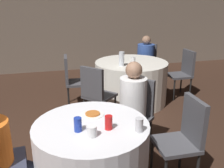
{
  "coord_description": "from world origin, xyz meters",
  "views": [
    {
      "loc": [
        -0.14,
        -2.0,
        1.8
      ],
      "look_at": [
        0.57,
        0.7,
        0.85
      ],
      "focal_mm": 40.0,
      "sensor_mm": 36.0,
      "label": 1
    }
  ],
  "objects_px": {
    "chair_near_east": "(185,134)",
    "person_white_shirt": "(130,111)",
    "chair_near_northeast": "(136,109)",
    "bottle_far": "(122,59)",
    "pizza_plate_near": "(93,114)",
    "soda_can_blue": "(78,125)",
    "soda_can_red": "(109,123)",
    "soda_can_silver": "(139,125)",
    "table_near": "(92,160)",
    "table_far": "(131,82)",
    "chair_far_southwest": "(96,91)",
    "chair_far_west": "(72,77)",
    "person_blue_shirt": "(145,61)",
    "chair_far_northeast": "(147,61)",
    "chair_far_east": "(184,70)"
  },
  "relations": [
    {
      "from": "person_blue_shirt",
      "to": "pizza_plate_near",
      "type": "height_order",
      "value": "person_blue_shirt"
    },
    {
      "from": "person_blue_shirt",
      "to": "soda_can_silver",
      "type": "distance_m",
      "value": 3.32
    },
    {
      "from": "chair_far_west",
      "to": "person_blue_shirt",
      "type": "distance_m",
      "value": 1.72
    },
    {
      "from": "pizza_plate_near",
      "to": "table_near",
      "type": "bearing_deg",
      "value": -104.56
    },
    {
      "from": "soda_can_red",
      "to": "bottle_far",
      "type": "height_order",
      "value": "bottle_far"
    },
    {
      "from": "chair_far_west",
      "to": "soda_can_silver",
      "type": "distance_m",
      "value": 2.45
    },
    {
      "from": "chair_far_west",
      "to": "person_blue_shirt",
      "type": "bearing_deg",
      "value": 115.64
    },
    {
      "from": "table_near",
      "to": "chair_far_east",
      "type": "height_order",
      "value": "chair_far_east"
    },
    {
      "from": "soda_can_red",
      "to": "chair_far_east",
      "type": "bearing_deg",
      "value": 47.88
    },
    {
      "from": "chair_near_east",
      "to": "chair_near_northeast",
      "type": "relative_size",
      "value": 1.0
    },
    {
      "from": "chair_near_northeast",
      "to": "soda_can_red",
      "type": "bearing_deg",
      "value": 100.87
    },
    {
      "from": "chair_far_east",
      "to": "soda_can_silver",
      "type": "height_order",
      "value": "chair_far_east"
    },
    {
      "from": "table_far",
      "to": "bottle_far",
      "type": "xyz_separation_m",
      "value": [
        -0.25,
        -0.22,
        0.5
      ]
    },
    {
      "from": "person_blue_shirt",
      "to": "bottle_far",
      "type": "bearing_deg",
      "value": 86.92
    },
    {
      "from": "pizza_plate_near",
      "to": "soda_can_silver",
      "type": "bearing_deg",
      "value": -52.45
    },
    {
      "from": "soda_can_blue",
      "to": "bottle_far",
      "type": "distance_m",
      "value": 2.21
    },
    {
      "from": "chair_near_east",
      "to": "chair_far_southwest",
      "type": "distance_m",
      "value": 1.56
    },
    {
      "from": "soda_can_silver",
      "to": "soda_can_blue",
      "type": "height_order",
      "value": "same"
    },
    {
      "from": "table_near",
      "to": "soda_can_silver",
      "type": "bearing_deg",
      "value": -31.88
    },
    {
      "from": "chair_near_northeast",
      "to": "chair_far_west",
      "type": "xyz_separation_m",
      "value": [
        -0.62,
        1.53,
        0.0
      ]
    },
    {
      "from": "chair_far_west",
      "to": "pizza_plate_near",
      "type": "relative_size",
      "value": 4.1
    },
    {
      "from": "soda_can_blue",
      "to": "chair_far_southwest",
      "type": "bearing_deg",
      "value": 73.56
    },
    {
      "from": "soda_can_red",
      "to": "bottle_far",
      "type": "bearing_deg",
      "value": 70.28
    },
    {
      "from": "chair_near_northeast",
      "to": "pizza_plate_near",
      "type": "relative_size",
      "value": 4.1
    },
    {
      "from": "table_near",
      "to": "chair_near_east",
      "type": "relative_size",
      "value": 1.15
    },
    {
      "from": "chair_near_east",
      "to": "soda_can_blue",
      "type": "height_order",
      "value": "chair_near_east"
    },
    {
      "from": "table_far",
      "to": "chair_far_northeast",
      "type": "bearing_deg",
      "value": 52.7
    },
    {
      "from": "pizza_plate_near",
      "to": "soda_can_blue",
      "type": "relative_size",
      "value": 1.8
    },
    {
      "from": "table_near",
      "to": "soda_can_silver",
      "type": "xyz_separation_m",
      "value": [
        0.37,
        -0.23,
        0.44
      ]
    },
    {
      "from": "chair_near_northeast",
      "to": "pizza_plate_near",
      "type": "bearing_deg",
      "value": 82.69
    },
    {
      "from": "pizza_plate_near",
      "to": "soda_can_blue",
      "type": "xyz_separation_m",
      "value": [
        -0.17,
        -0.28,
        0.05
      ]
    },
    {
      "from": "chair_near_northeast",
      "to": "bottle_far",
      "type": "distance_m",
      "value": 1.3
    },
    {
      "from": "table_far",
      "to": "bottle_far",
      "type": "bearing_deg",
      "value": -138.62
    },
    {
      "from": "bottle_far",
      "to": "soda_can_red",
      "type": "bearing_deg",
      "value": -109.72
    },
    {
      "from": "table_far",
      "to": "chair_far_west",
      "type": "bearing_deg",
      "value": 176.3
    },
    {
      "from": "person_blue_shirt",
      "to": "soda_can_red",
      "type": "distance_m",
      "value": 3.33
    },
    {
      "from": "chair_near_northeast",
      "to": "chair_far_southwest",
      "type": "bearing_deg",
      "value": -19.42
    },
    {
      "from": "chair_far_southwest",
      "to": "chair_far_west",
      "type": "relative_size",
      "value": 1.0
    },
    {
      "from": "person_blue_shirt",
      "to": "pizza_plate_near",
      "type": "xyz_separation_m",
      "value": [
        -1.6,
        -2.64,
        0.2
      ]
    },
    {
      "from": "chair_near_east",
      "to": "chair_far_west",
      "type": "distance_m",
      "value": 2.38
    },
    {
      "from": "soda_can_red",
      "to": "soda_can_silver",
      "type": "relative_size",
      "value": 1.0
    },
    {
      "from": "bottle_far",
      "to": "chair_near_east",
      "type": "bearing_deg",
      "value": -87.56
    },
    {
      "from": "chair_near_northeast",
      "to": "soda_can_red",
      "type": "distance_m",
      "value": 0.98
    },
    {
      "from": "chair_near_northeast",
      "to": "chair_far_west",
      "type": "relative_size",
      "value": 1.0
    },
    {
      "from": "pizza_plate_near",
      "to": "soda_can_red",
      "type": "xyz_separation_m",
      "value": [
        0.08,
        -0.31,
        0.05
      ]
    },
    {
      "from": "chair_far_east",
      "to": "pizza_plate_near",
      "type": "xyz_separation_m",
      "value": [
        -2.11,
        -1.94,
        0.22
      ]
    },
    {
      "from": "table_near",
      "to": "person_blue_shirt",
      "type": "relative_size",
      "value": 0.95
    },
    {
      "from": "soda_can_silver",
      "to": "bottle_far",
      "type": "xyz_separation_m",
      "value": [
        0.49,
        2.12,
        0.06
      ]
    },
    {
      "from": "chair_near_east",
      "to": "bottle_far",
      "type": "height_order",
      "value": "bottle_far"
    },
    {
      "from": "chair_near_east",
      "to": "person_white_shirt",
      "type": "relative_size",
      "value": 0.79
    }
  ]
}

